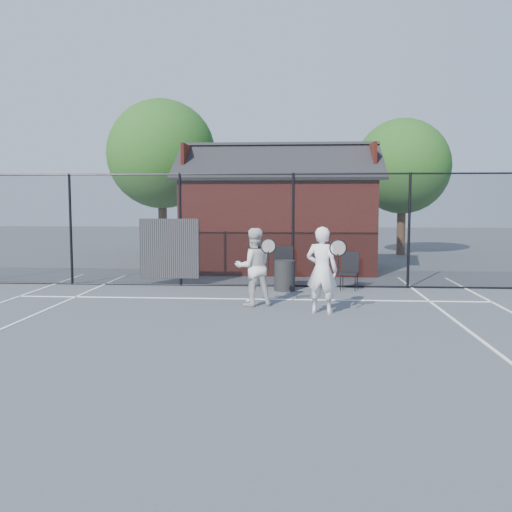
# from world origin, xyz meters

# --- Properties ---
(ground) EXTENTS (80.00, 80.00, 0.00)m
(ground) POSITION_xyz_m (0.00, 0.00, 0.00)
(ground) COLOR #484D53
(ground) RESTS_ON ground
(court_lines) EXTENTS (11.02, 18.00, 0.01)m
(court_lines) POSITION_xyz_m (0.00, -1.32, 0.01)
(court_lines) COLOR white
(court_lines) RESTS_ON ground
(fence) EXTENTS (22.04, 3.00, 3.00)m
(fence) POSITION_xyz_m (-0.30, 5.00, 1.45)
(fence) COLOR black
(fence) RESTS_ON ground
(clubhouse) EXTENTS (6.50, 4.36, 4.19)m
(clubhouse) POSITION_xyz_m (0.50, 9.00, 1.61)
(clubhouse) COLOR maroon
(clubhouse) RESTS_ON ground
(tree_left) EXTENTS (4.48, 4.48, 6.44)m
(tree_left) POSITION_xyz_m (-4.50, 13.50, 4.19)
(tree_left) COLOR #351D15
(tree_left) RESTS_ON ground
(tree_right) EXTENTS (3.97, 3.97, 5.70)m
(tree_right) POSITION_xyz_m (5.50, 14.50, 3.71)
(tree_right) COLOR #351D15
(tree_right) RESTS_ON ground
(player_front) EXTENTS (0.83, 0.66, 1.76)m
(player_front) POSITION_xyz_m (1.61, 1.46, 0.88)
(player_front) COLOR white
(player_front) RESTS_ON ground
(player_back) EXTENTS (0.99, 0.87, 1.69)m
(player_back) POSITION_xyz_m (0.17, 2.21, 0.85)
(player_back) COLOR silver
(player_back) RESTS_ON ground
(chair_left) EXTENTS (0.54, 0.56, 1.07)m
(chair_left) POSITION_xyz_m (0.77, 4.60, 0.53)
(chair_left) COLOR black
(chair_left) RESTS_ON ground
(chair_right) EXTENTS (0.55, 0.56, 0.93)m
(chair_right) POSITION_xyz_m (2.44, 4.60, 0.47)
(chair_right) COLOR black
(chair_right) RESTS_ON ground
(waste_bin) EXTENTS (0.57, 0.57, 0.77)m
(waste_bin) POSITION_xyz_m (0.80, 4.33, 0.39)
(waste_bin) COLOR black
(waste_bin) RESTS_ON ground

